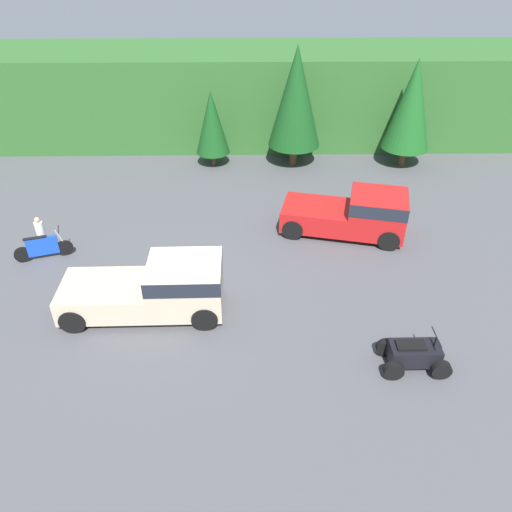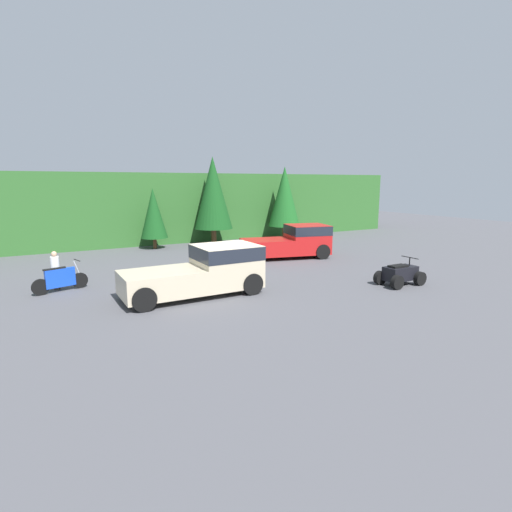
{
  "view_description": "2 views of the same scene",
  "coord_description": "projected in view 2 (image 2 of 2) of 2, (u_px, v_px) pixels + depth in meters",
  "views": [
    {
      "loc": [
        2.09,
        -13.47,
        11.25
      ],
      "look_at": [
        2.32,
        1.52,
        0.95
      ],
      "focal_mm": 35.0,
      "sensor_mm": 36.0,
      "label": 1
    },
    {
      "loc": [
        -6.62,
        -14.71,
        4.38
      ],
      "look_at": [
        2.32,
        1.52,
        0.95
      ],
      "focal_mm": 28.0,
      "sensor_mm": 36.0,
      "label": 2
    }
  ],
  "objects": [
    {
      "name": "ground_plane",
      "position": [
        225.0,
        289.0,
        16.61
      ],
      "size": [
        80.0,
        80.0,
        0.0
      ],
      "primitive_type": "plane",
      "color": "#4C4C51"
    },
    {
      "name": "quad_atv",
      "position": [
        400.0,
        275.0,
        17.22
      ],
      "size": [
        2.0,
        1.18,
        1.18
      ],
      "rotation": [
        0.0,
        0.0,
        0.01
      ],
      "color": "black",
      "rests_on": "ground_plane"
    },
    {
      "name": "pickup_truck_red",
      "position": [
        294.0,
        241.0,
        23.45
      ],
      "size": [
        5.39,
        3.24,
        1.91
      ],
      "rotation": [
        0.0,
        0.0,
        -0.23
      ],
      "color": "red",
      "rests_on": "ground_plane"
    },
    {
      "name": "hillside_backdrop",
      "position": [
        136.0,
        207.0,
        29.93
      ],
      "size": [
        44.0,
        6.0,
        5.04
      ],
      "color": "#2D6028",
      "rests_on": "ground_plane"
    },
    {
      "name": "pickup_truck_second",
      "position": [
        206.0,
        269.0,
        15.69
      ],
      "size": [
        5.41,
        2.26,
        1.91
      ],
      "rotation": [
        0.0,
        0.0,
        0.01
      ],
      "color": "beige",
      "rests_on": "ground_plane"
    },
    {
      "name": "dirt_bike",
      "position": [
        60.0,
        280.0,
        16.17
      ],
      "size": [
        2.13,
        0.88,
        1.22
      ],
      "rotation": [
        0.0,
        0.0,
        0.3
      ],
      "color": "black",
      "rests_on": "ground_plane"
    },
    {
      "name": "tree_mid_right",
      "position": [
        284.0,
        197.0,
        30.87
      ],
      "size": [
        2.46,
        2.46,
        5.58
      ],
      "color": "brown",
      "rests_on": "ground_plane"
    },
    {
      "name": "rider_person",
      "position": [
        55.0,
        269.0,
        16.4
      ],
      "size": [
        0.45,
        0.45,
        1.61
      ],
      "rotation": [
        0.0,
        0.0,
        0.5
      ],
      "color": "brown",
      "rests_on": "ground_plane"
    },
    {
      "name": "tree_mid_left",
      "position": [
        213.0,
        193.0,
        28.22
      ],
      "size": [
        2.71,
        2.71,
        6.17
      ],
      "color": "brown",
      "rests_on": "ground_plane"
    },
    {
      "name": "tree_left",
      "position": [
        154.0,
        213.0,
        26.37
      ],
      "size": [
        1.77,
        1.77,
        4.01
      ],
      "color": "brown",
      "rests_on": "ground_plane"
    }
  ]
}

